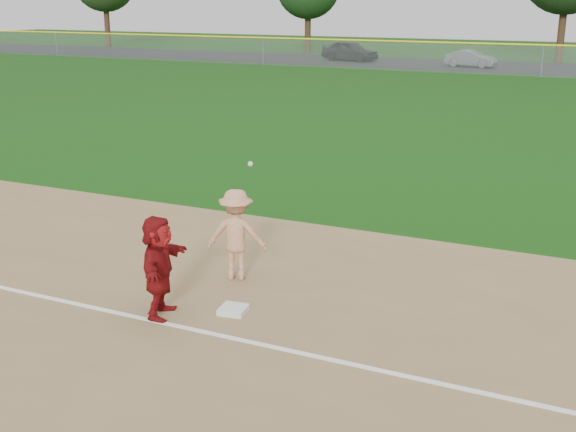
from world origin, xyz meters
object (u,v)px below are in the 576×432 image
at_px(car_left, 350,51).
at_px(car_mid, 471,59).
at_px(first_base, 233,310).
at_px(base_runner, 159,267).

height_order(car_left, car_mid, car_left).
xyz_separation_m(first_base, car_left, (-15.02, 46.07, 0.73)).
distance_m(car_left, car_mid, 9.94).
bearing_deg(car_left, car_mid, -84.84).
relative_size(first_base, car_left, 0.09).
relative_size(car_left, car_mid, 1.27).
height_order(first_base, car_mid, car_mid).
distance_m(first_base, car_left, 48.46).
distance_m(base_runner, car_mid, 45.56).
bearing_deg(base_runner, first_base, -75.34).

